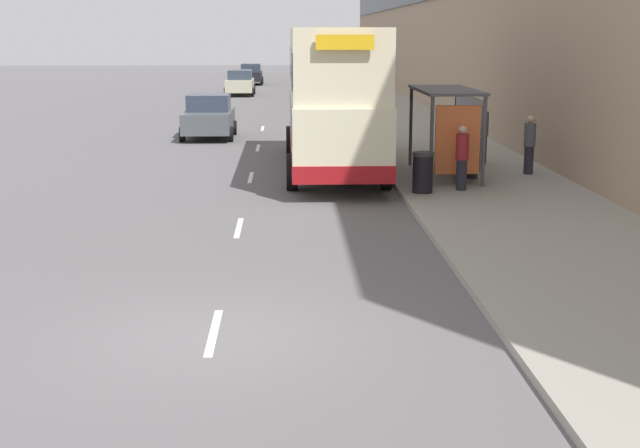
% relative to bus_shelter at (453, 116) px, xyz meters
% --- Properties ---
extents(ground_plane, '(220.00, 220.00, 0.00)m').
position_rel_bus_shelter_xyz_m(ground_plane, '(-5.77, -13.11, -1.88)').
color(ground_plane, '#5B595B').
extents(pavement, '(5.00, 93.00, 0.14)m').
position_rel_bus_shelter_xyz_m(pavement, '(0.73, 25.39, -1.81)').
color(pavement, gray).
rests_on(pavement, ground_plane).
extents(lane_mark_0, '(0.12, 2.00, 0.01)m').
position_rel_bus_shelter_xyz_m(lane_mark_0, '(-5.77, -12.96, -1.87)').
color(lane_mark_0, silver).
rests_on(lane_mark_0, ground_plane).
extents(lane_mark_1, '(0.12, 2.00, 0.01)m').
position_rel_bus_shelter_xyz_m(lane_mark_1, '(-5.77, -6.00, -1.87)').
color(lane_mark_1, silver).
rests_on(lane_mark_1, ground_plane).
extents(lane_mark_2, '(0.12, 2.00, 0.01)m').
position_rel_bus_shelter_xyz_m(lane_mark_2, '(-5.77, 0.95, -1.87)').
color(lane_mark_2, silver).
rests_on(lane_mark_2, ground_plane).
extents(lane_mark_3, '(0.12, 2.00, 0.01)m').
position_rel_bus_shelter_xyz_m(lane_mark_3, '(-5.77, 7.90, -1.87)').
color(lane_mark_3, silver).
rests_on(lane_mark_3, ground_plane).
extents(lane_mark_4, '(0.12, 2.00, 0.01)m').
position_rel_bus_shelter_xyz_m(lane_mark_4, '(-5.77, 14.85, -1.87)').
color(lane_mark_4, silver).
rests_on(lane_mark_4, ground_plane).
extents(bus_shelter, '(1.60, 4.20, 2.48)m').
position_rel_bus_shelter_xyz_m(bus_shelter, '(0.00, 0.00, 0.00)').
color(bus_shelter, '#4C4C51').
rests_on(bus_shelter, ground_plane).
extents(double_decker_bus_near, '(2.85, 11.21, 4.30)m').
position_rel_bus_shelter_xyz_m(double_decker_bus_near, '(-3.30, 2.26, 0.41)').
color(double_decker_bus_near, beige).
rests_on(double_decker_bus_near, ground_plane).
extents(car_0, '(2.00, 4.50, 1.72)m').
position_rel_bus_shelter_xyz_m(car_0, '(-7.86, 36.89, -1.02)').
color(car_0, '#B7B799').
rests_on(car_0, ground_plane).
extents(car_1, '(2.00, 4.14, 1.71)m').
position_rel_bus_shelter_xyz_m(car_1, '(-7.61, 50.27, -1.03)').
color(car_1, black).
rests_on(car_1, ground_plane).
extents(car_2, '(2.09, 4.00, 1.76)m').
position_rel_bus_shelter_xyz_m(car_2, '(-7.84, 11.20, -1.01)').
color(car_2, '#4C5156').
rests_on(car_2, ground_plane).
extents(pedestrian_at_shelter, '(0.37, 0.37, 1.86)m').
position_rel_bus_shelter_xyz_m(pedestrian_at_shelter, '(1.43, 2.64, -0.79)').
color(pedestrian_at_shelter, '#23232D').
rests_on(pedestrian_at_shelter, ground_plane).
extents(pedestrian_1, '(0.37, 0.37, 1.85)m').
position_rel_bus_shelter_xyz_m(pedestrian_1, '(0.54, -0.30, -0.79)').
color(pedestrian_1, '#23232D').
rests_on(pedestrian_1, ground_plane).
extents(pedestrian_2, '(0.33, 0.33, 1.69)m').
position_rel_bus_shelter_xyz_m(pedestrian_2, '(-0.16, -2.20, -0.87)').
color(pedestrian_2, '#23232D').
rests_on(pedestrian_2, ground_plane).
extents(pedestrian_3, '(0.34, 0.34, 1.70)m').
position_rel_bus_shelter_xyz_m(pedestrian_3, '(2.33, 0.46, -0.87)').
color(pedestrian_3, '#23232D').
rests_on(pedestrian_3, ground_plane).
extents(litter_bin, '(0.55, 0.55, 1.05)m').
position_rel_bus_shelter_xyz_m(litter_bin, '(-1.22, -2.52, -1.21)').
color(litter_bin, black).
rests_on(litter_bin, ground_plane).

